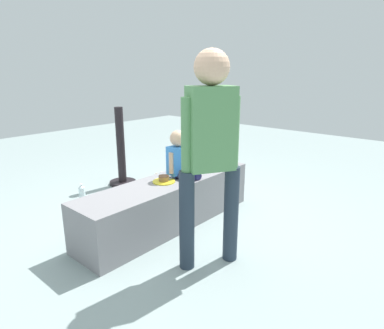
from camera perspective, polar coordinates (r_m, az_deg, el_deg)
ground_plane at (r=3.47m, az=-3.79°, el=-10.09°), size 12.00×12.00×0.00m
concrete_ledge at (r=3.37m, az=-3.86°, el=-6.50°), size 2.02×0.50×0.47m
child_seated at (r=3.31m, az=-2.10°, el=1.28°), size 0.28×0.33×0.48m
adult_standing at (r=2.45m, az=3.22°, el=3.82°), size 0.44×0.35×1.67m
cake_plate at (r=3.23m, az=-4.82°, el=-2.68°), size 0.22×0.22×0.07m
gift_bag at (r=4.17m, az=-5.74°, el=-3.56°), size 0.20×0.12×0.31m
railing_post at (r=4.59m, az=-12.09°, el=1.37°), size 0.36×0.36×1.06m
water_bottle_near_gift at (r=3.86m, az=-7.69°, el=-6.03°), size 0.07×0.07×0.19m
water_bottle_far_side at (r=4.26m, az=-18.45°, el=-4.56°), size 0.08×0.08×0.20m
party_cup_red at (r=3.92m, az=-15.07°, el=-6.62°), size 0.08×0.08×0.11m
handbag_black_leather at (r=4.23m, az=-1.01°, el=-3.43°), size 0.34×0.14×0.34m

